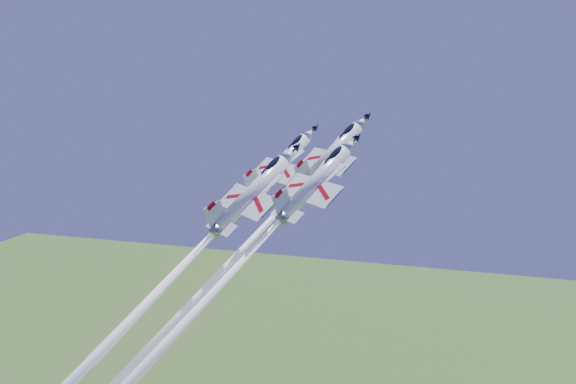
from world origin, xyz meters
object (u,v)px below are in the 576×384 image
(jet_right, at_px, (205,301))
(jet_lead, at_px, (247,246))
(jet_left, at_px, (220,227))
(jet_slot, at_px, (142,308))

(jet_right, bearing_deg, jet_lead, 122.02)
(jet_lead, xyz_separation_m, jet_right, (-1.17, -11.76, -4.39))
(jet_lead, height_order, jet_left, jet_lead)
(jet_left, distance_m, jet_slot, 17.28)
(jet_right, bearing_deg, jet_left, 143.08)
(jet_left, xyz_separation_m, jet_slot, (-4.78, -14.67, -7.80))
(jet_left, height_order, jet_right, jet_left)
(jet_lead, relative_size, jet_right, 0.90)
(jet_lead, distance_m, jet_slot, 17.28)
(jet_left, xyz_separation_m, jet_right, (3.66, -13.29, -6.38))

